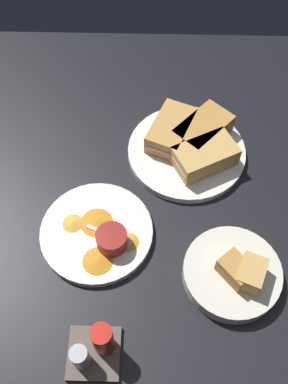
{
  "coord_description": "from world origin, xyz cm",
  "views": [
    {
      "loc": [
        5.54,
        46.14,
        77.54
      ],
      "look_at": [
        6.7,
        -0.95,
        3.0
      ],
      "focal_mm": 40.23,
      "sensor_mm": 36.0,
      "label": 1
    }
  ],
  "objects_px": {
    "spoon_by_dark_ramekin": "(182,149)",
    "spoon_by_gravy_ramekin": "(118,238)",
    "ramekin_dark_sauce": "(171,127)",
    "ramekin_light_gravy": "(112,239)",
    "sandwich_half_extra": "(171,130)",
    "condiment_caddy": "(95,348)",
    "plate_chips_companion": "(97,232)",
    "bread_basket_rear": "(234,273)",
    "plate_sandwich_main": "(186,152)",
    "sandwich_half_near": "(205,156)",
    "sandwich_half_far": "(203,131)"
  },
  "relations": [
    {
      "from": "sandwich_half_near",
      "to": "condiment_caddy",
      "type": "bearing_deg",
      "value": 63.18
    },
    {
      "from": "ramekin_dark_sauce",
      "to": "plate_chips_companion",
      "type": "relative_size",
      "value": 0.31
    },
    {
      "from": "plate_chips_companion",
      "to": "ramekin_dark_sauce",
      "type": "bearing_deg",
      "value": -120.52
    },
    {
      "from": "plate_chips_companion",
      "to": "bread_basket_rear",
      "type": "bearing_deg",
      "value": 162.11
    },
    {
      "from": "ramekin_dark_sauce",
      "to": "ramekin_light_gravy",
      "type": "bearing_deg",
      "value": 67.62
    },
    {
      "from": "spoon_by_dark_ramekin",
      "to": "bread_basket_rear",
      "type": "xyz_separation_m",
      "value": [
        -0.09,
        0.29,
        0.0
      ]
    },
    {
      "from": "sandwich_half_far",
      "to": "ramekin_dark_sauce",
      "type": "bearing_deg",
      "value": -9.71
    },
    {
      "from": "sandwich_half_extra",
      "to": "spoon_by_gravy_ramekin",
      "type": "relative_size",
      "value": 1.54
    },
    {
      "from": "bread_basket_rear",
      "to": "spoon_by_dark_ramekin",
      "type": "bearing_deg",
      "value": -73.03
    },
    {
      "from": "plate_sandwich_main",
      "to": "spoon_by_gravy_ramekin",
      "type": "bearing_deg",
      "value": 58.0
    },
    {
      "from": "ramekin_dark_sauce",
      "to": "plate_chips_companion",
      "type": "distance_m",
      "value": 0.3
    },
    {
      "from": "sandwich_half_near",
      "to": "condiment_caddy",
      "type": "relative_size",
      "value": 1.58
    },
    {
      "from": "sandwich_half_extra",
      "to": "bread_basket_rear",
      "type": "distance_m",
      "value": 0.35
    },
    {
      "from": "sandwich_half_extra",
      "to": "sandwich_half_far",
      "type": "bearing_deg",
      "value": -179.57
    },
    {
      "from": "plate_sandwich_main",
      "to": "ramekin_dark_sauce",
      "type": "relative_size",
      "value": 3.78
    },
    {
      "from": "spoon_by_dark_ramekin",
      "to": "spoon_by_gravy_ramekin",
      "type": "distance_m",
      "value": 0.26
    },
    {
      "from": "plate_chips_companion",
      "to": "spoon_by_gravy_ramekin",
      "type": "height_order",
      "value": "spoon_by_gravy_ramekin"
    },
    {
      "from": "sandwich_half_extra",
      "to": "spoon_by_gravy_ramekin",
      "type": "bearing_deg",
      "value": 68.01
    },
    {
      "from": "ramekin_dark_sauce",
      "to": "sandwich_half_far",
      "type": "bearing_deg",
      "value": 170.29
    },
    {
      "from": "spoon_by_dark_ramekin",
      "to": "spoon_by_gravy_ramekin",
      "type": "height_order",
      "value": "same"
    },
    {
      "from": "sandwich_half_extra",
      "to": "condiment_caddy",
      "type": "distance_m",
      "value": 0.49
    },
    {
      "from": "sandwich_half_extra",
      "to": "plate_sandwich_main",
      "type": "bearing_deg",
      "value": 135.43
    },
    {
      "from": "sandwich_half_far",
      "to": "ramekin_dark_sauce",
      "type": "distance_m",
      "value": 0.07
    },
    {
      "from": "spoon_by_dark_ramekin",
      "to": "plate_chips_companion",
      "type": "distance_m",
      "value": 0.27
    },
    {
      "from": "plate_sandwich_main",
      "to": "condiment_caddy",
      "type": "bearing_deg",
      "value": 69.05
    },
    {
      "from": "ramekin_light_gravy",
      "to": "condiment_caddy",
      "type": "distance_m",
      "value": 0.2
    },
    {
      "from": "condiment_caddy",
      "to": "ramekin_light_gravy",
      "type": "bearing_deg",
      "value": -94.29
    },
    {
      "from": "sandwich_half_near",
      "to": "bread_basket_rear",
      "type": "bearing_deg",
      "value": 99.43
    },
    {
      "from": "spoon_by_dark_ramekin",
      "to": "sandwich_half_extra",
      "type": "bearing_deg",
      "value": -55.48
    },
    {
      "from": "sandwich_half_far",
      "to": "plate_chips_companion",
      "type": "xyz_separation_m",
      "value": [
        0.22,
        0.24,
        -0.03
      ]
    },
    {
      "from": "ramekin_dark_sauce",
      "to": "bread_basket_rear",
      "type": "relative_size",
      "value": 0.38
    },
    {
      "from": "sandwich_half_near",
      "to": "plate_chips_companion",
      "type": "relative_size",
      "value": 0.67
    },
    {
      "from": "sandwich_half_extra",
      "to": "spoon_by_gravy_ramekin",
      "type": "xyz_separation_m",
      "value": [
        0.11,
        0.26,
        -0.02
      ]
    },
    {
      "from": "spoon_by_gravy_ramekin",
      "to": "bread_basket_rear",
      "type": "distance_m",
      "value": 0.23
    },
    {
      "from": "plate_sandwich_main",
      "to": "condiment_caddy",
      "type": "xyz_separation_m",
      "value": [
        0.17,
        0.43,
        0.03
      ]
    },
    {
      "from": "plate_sandwich_main",
      "to": "spoon_by_gravy_ramekin",
      "type": "height_order",
      "value": "spoon_by_gravy_ramekin"
    },
    {
      "from": "sandwich_half_far",
      "to": "plate_sandwich_main",
      "type": "bearing_deg",
      "value": 45.43
    },
    {
      "from": "plate_sandwich_main",
      "to": "spoon_by_dark_ramekin",
      "type": "xyz_separation_m",
      "value": [
        0.01,
        0.0,
        0.01
      ]
    },
    {
      "from": "sandwich_half_extra",
      "to": "ramekin_light_gravy",
      "type": "distance_m",
      "value": 0.29
    },
    {
      "from": "plate_sandwich_main",
      "to": "spoon_by_dark_ramekin",
      "type": "bearing_deg",
      "value": 10.25
    },
    {
      "from": "plate_sandwich_main",
      "to": "spoon_by_gravy_ramekin",
      "type": "relative_size",
      "value": 2.72
    },
    {
      "from": "plate_sandwich_main",
      "to": "sandwich_half_near",
      "type": "xyz_separation_m",
      "value": [
        -0.04,
        0.04,
        0.03
      ]
    },
    {
      "from": "plate_chips_companion",
      "to": "sandwich_half_near",
      "type": "bearing_deg",
      "value": -142.14
    },
    {
      "from": "plate_chips_companion",
      "to": "plate_sandwich_main",
      "type": "bearing_deg",
      "value": -131.85
    },
    {
      "from": "sandwich_half_extra",
      "to": "spoon_by_dark_ramekin",
      "type": "xyz_separation_m",
      "value": [
        -0.03,
        0.04,
        -0.02
      ]
    },
    {
      "from": "spoon_by_gravy_ramekin",
      "to": "bread_basket_rear",
      "type": "xyz_separation_m",
      "value": [
        -0.22,
        0.07,
        0.0
      ]
    },
    {
      "from": "sandwich_half_near",
      "to": "bread_basket_rear",
      "type": "height_order",
      "value": "bread_basket_rear"
    },
    {
      "from": "sandwich_half_near",
      "to": "ramekin_light_gravy",
      "type": "relative_size",
      "value": 2.49
    },
    {
      "from": "sandwich_half_extra",
      "to": "ramekin_dark_sauce",
      "type": "bearing_deg",
      "value": -92.09
    },
    {
      "from": "plate_sandwich_main",
      "to": "spoon_by_gravy_ramekin",
      "type": "distance_m",
      "value": 0.27
    }
  ]
}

